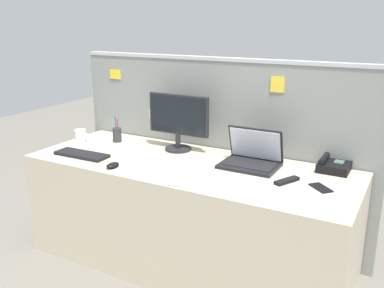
# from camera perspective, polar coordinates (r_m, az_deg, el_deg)

# --- Properties ---
(ground_plane) EXTENTS (10.00, 10.00, 0.00)m
(ground_plane) POSITION_cam_1_polar(r_m,az_deg,el_deg) (3.05, -0.47, -15.47)
(ground_plane) COLOR slate
(desk) EXTENTS (2.14, 0.80, 0.72)m
(desk) POSITION_cam_1_polar(r_m,az_deg,el_deg) (2.88, -0.49, -9.42)
(desk) COLOR beige
(desk) RESTS_ON ground_plane
(cubicle_divider) EXTENTS (2.28, 0.08, 1.36)m
(cubicle_divider) POSITION_cam_1_polar(r_m,az_deg,el_deg) (3.12, 3.45, -0.90)
(cubicle_divider) COLOR gray
(cubicle_divider) RESTS_ON ground_plane
(desktop_monitor) EXTENTS (0.46, 0.19, 0.40)m
(desktop_monitor) POSITION_cam_1_polar(r_m,az_deg,el_deg) (2.98, -1.85, 3.41)
(desktop_monitor) COLOR #232328
(desktop_monitor) RESTS_ON desk
(laptop) EXTENTS (0.36, 0.27, 0.24)m
(laptop) POSITION_cam_1_polar(r_m,az_deg,el_deg) (2.72, 8.06, -1.72)
(laptop) COLOR black
(laptop) RESTS_ON desk
(desk_phone) EXTENTS (0.18, 0.20, 0.09)m
(desk_phone) POSITION_cam_1_polar(r_m,az_deg,el_deg) (2.75, 18.47, -2.80)
(desk_phone) COLOR black
(desk_phone) RESTS_ON desk
(keyboard_main) EXTENTS (0.39, 0.14, 0.02)m
(keyboard_main) POSITION_cam_1_polar(r_m,az_deg,el_deg) (2.98, -14.63, -1.37)
(keyboard_main) COLOR black
(keyboard_main) RESTS_ON desk
(computer_mouse_right_hand) EXTENTS (0.07, 0.10, 0.03)m
(computer_mouse_right_hand) POSITION_cam_1_polar(r_m,az_deg,el_deg) (2.71, -10.63, -2.82)
(computer_mouse_right_hand) COLOR black
(computer_mouse_right_hand) RESTS_ON desk
(pen_cup) EXTENTS (0.07, 0.07, 0.19)m
(pen_cup) POSITION_cam_1_polar(r_m,az_deg,el_deg) (3.26, -10.06, 1.25)
(pen_cup) COLOR #333338
(pen_cup) RESTS_ON desk
(cell_phone_black_slab) EXTENTS (0.15, 0.14, 0.01)m
(cell_phone_black_slab) POSITION_cam_1_polar(r_m,az_deg,el_deg) (2.45, 16.94, -5.67)
(cell_phone_black_slab) COLOR black
(cell_phone_black_slab) RESTS_ON desk
(cell_phone_silver_slab) EXTENTS (0.08, 0.15, 0.01)m
(cell_phone_silver_slab) POSITION_cam_1_polar(r_m,az_deg,el_deg) (2.43, -1.91, -5.15)
(cell_phone_silver_slab) COLOR #B7BAC1
(cell_phone_silver_slab) RESTS_ON desk
(tv_remote) EXTENTS (0.11, 0.17, 0.02)m
(tv_remote) POSITION_cam_1_polar(r_m,az_deg,el_deg) (2.49, 12.66, -4.85)
(tv_remote) COLOR black
(tv_remote) RESTS_ON desk
(coffee_mug) EXTENTS (0.12, 0.09, 0.09)m
(coffee_mug) POSITION_cam_1_polar(r_m,az_deg,el_deg) (3.34, -14.77, 1.13)
(coffee_mug) COLOR white
(coffee_mug) RESTS_ON desk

